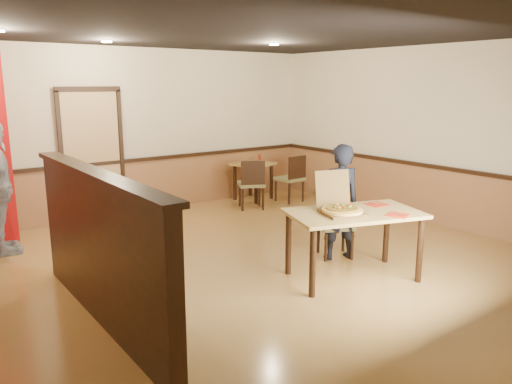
% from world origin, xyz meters
% --- Properties ---
extents(floor, '(7.00, 7.00, 0.00)m').
position_xyz_m(floor, '(0.00, 0.00, 0.00)').
color(floor, '#AD8243').
rests_on(floor, ground).
extents(ceiling, '(7.00, 7.00, 0.00)m').
position_xyz_m(ceiling, '(0.00, 0.00, 2.80)').
color(ceiling, black).
rests_on(ceiling, wall_back).
extents(wall_back, '(7.00, 0.00, 7.00)m').
position_xyz_m(wall_back, '(0.00, 3.50, 1.40)').
color(wall_back, beige).
rests_on(wall_back, floor).
extents(wall_right, '(0.00, 7.00, 7.00)m').
position_xyz_m(wall_right, '(3.50, 0.00, 1.40)').
color(wall_right, beige).
rests_on(wall_right, floor).
extents(wainscot_back, '(7.00, 0.04, 0.90)m').
position_xyz_m(wainscot_back, '(0.00, 3.47, 0.45)').
color(wainscot_back, '#96633C').
rests_on(wainscot_back, floor).
extents(chair_rail_back, '(7.00, 0.06, 0.06)m').
position_xyz_m(chair_rail_back, '(0.00, 3.45, 0.92)').
color(chair_rail_back, black).
rests_on(chair_rail_back, wall_back).
extents(wainscot_right, '(0.04, 7.00, 0.90)m').
position_xyz_m(wainscot_right, '(3.47, 0.00, 0.45)').
color(wainscot_right, '#96633C').
rests_on(wainscot_right, floor).
extents(chair_rail_right, '(0.06, 7.00, 0.06)m').
position_xyz_m(chair_rail_right, '(3.45, 0.00, 0.92)').
color(chair_rail_right, black).
rests_on(chair_rail_right, wall_right).
extents(back_door, '(0.90, 0.06, 2.10)m').
position_xyz_m(back_door, '(-0.80, 3.46, 1.05)').
color(back_door, '#DCAF71').
rests_on(back_door, wall_back).
extents(booth_partition, '(0.20, 3.10, 1.44)m').
position_xyz_m(booth_partition, '(-2.00, -0.20, 0.74)').
color(booth_partition, black).
rests_on(booth_partition, floor).
extents(spot_b, '(0.14, 0.14, 0.02)m').
position_xyz_m(spot_b, '(-0.80, 2.50, 2.78)').
color(spot_b, '#FFDCB2').
rests_on(spot_b, ceiling).
extents(spot_c, '(0.14, 0.14, 0.02)m').
position_xyz_m(spot_c, '(1.40, 1.50, 2.78)').
color(spot_c, '#FFDCB2').
rests_on(spot_c, ceiling).
extents(main_table, '(1.67, 1.27, 0.79)m').
position_xyz_m(main_table, '(0.68, -0.87, 0.68)').
color(main_table, tan).
rests_on(main_table, floor).
extents(diner_chair, '(0.56, 0.56, 0.84)m').
position_xyz_m(diner_chair, '(1.09, -0.17, 0.46)').
color(diner_chair, olive).
rests_on(diner_chair, floor).
extents(side_chair_left, '(0.60, 0.60, 0.90)m').
position_xyz_m(side_chair_left, '(1.67, 2.44, 0.49)').
color(side_chair_left, olive).
rests_on(side_chair_left, floor).
extents(side_chair_right, '(0.47, 0.47, 0.89)m').
position_xyz_m(side_chair_right, '(2.60, 2.43, 0.49)').
color(side_chair_right, olive).
rests_on(side_chair_right, floor).
extents(side_table, '(0.83, 0.83, 0.71)m').
position_xyz_m(side_table, '(2.15, 3.05, 0.54)').
color(side_table, tan).
rests_on(side_table, floor).
extents(diner, '(0.63, 0.51, 1.48)m').
position_xyz_m(diner, '(1.03, -0.30, 0.74)').
color(diner, black).
rests_on(diner, floor).
extents(pizza_box, '(0.56, 0.61, 0.45)m').
position_xyz_m(pizza_box, '(0.51, -0.81, 0.85)').
color(pizza_box, brown).
rests_on(pizza_box, main_table).
extents(pizza, '(0.54, 0.54, 0.03)m').
position_xyz_m(pizza, '(0.50, -0.86, 0.84)').
color(pizza, '#FACD5B').
rests_on(pizza, pizza_box).
extents(napkin_near, '(0.30, 0.30, 0.01)m').
position_xyz_m(napkin_near, '(0.95, -1.25, 0.79)').
color(napkin_near, red).
rests_on(napkin_near, main_table).
extents(napkin_far, '(0.25, 0.25, 0.01)m').
position_xyz_m(napkin_far, '(1.15, -0.79, 0.79)').
color(napkin_far, red).
rests_on(napkin_far, main_table).
extents(condiment, '(0.06, 0.06, 0.16)m').
position_xyz_m(condiment, '(2.29, 3.04, 0.79)').
color(condiment, maroon).
rests_on(condiment, side_table).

